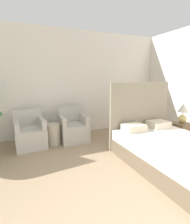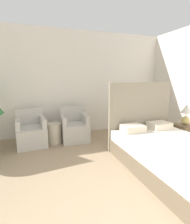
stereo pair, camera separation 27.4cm
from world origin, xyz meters
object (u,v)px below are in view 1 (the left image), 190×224
object	(u,v)px
bed	(172,150)
armchair_near_window_right	(74,130)
table_lamp	(183,112)
nightstand	(180,133)
side_table	(54,134)
armchair_near_window_left	(30,135)

from	to	relation	value
bed	armchair_near_window_right	world-z (taller)	bed
armchair_near_window_right	table_lamp	bearing A→B (deg)	-24.13
bed	armchair_near_window_right	xyz separation A→B (m)	(-1.32, 1.94, -0.00)
nightstand	side_table	world-z (taller)	nightstand
armchair_near_window_right	table_lamp	xyz separation A→B (m)	(2.39, -1.23, 0.52)
armchair_near_window_right	table_lamp	distance (m)	2.73
armchair_near_window_left	nightstand	world-z (taller)	armchair_near_window_left
armchair_near_window_left	nightstand	bearing A→B (deg)	-23.60
side_table	nightstand	bearing A→B (deg)	-22.03
table_lamp	side_table	distance (m)	3.19
armchair_near_window_left	table_lamp	size ratio (longest dim) A/B	1.79
nightstand	armchair_near_window_left	bearing A→B (deg)	160.29
armchair_near_window_right	table_lamp	world-z (taller)	table_lamp
bed	armchair_near_window_right	size ratio (longest dim) A/B	2.60
armchair_near_window_right	table_lamp	size ratio (longest dim) A/B	1.79
armchair_near_window_left	nightstand	size ratio (longest dim) A/B	1.62
armchair_near_window_right	nightstand	distance (m)	2.66
bed	table_lamp	distance (m)	1.38
nightstand	side_table	distance (m)	3.12
armchair_near_window_right	nightstand	xyz separation A→B (m)	(2.36, -1.23, -0.03)
armchair_near_window_left	side_table	distance (m)	0.53
bed	armchair_near_window_left	size ratio (longest dim) A/B	2.60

